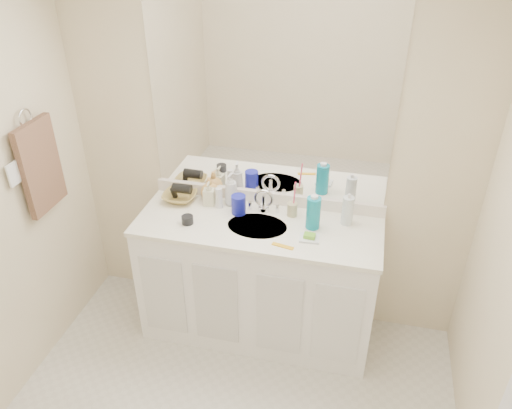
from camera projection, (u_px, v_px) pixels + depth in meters
The scene contains 25 objects.
wall_back at pixel (268, 158), 3.13m from camera, with size 2.60×0.02×2.40m, color beige.
vanity_cabinet at pixel (258, 281), 3.30m from camera, with size 1.50×0.55×0.85m, color white.
countertop at pixel (258, 226), 3.07m from camera, with size 1.52×0.57×0.03m, color white.
backsplash at pixel (267, 197), 3.26m from camera, with size 1.52×0.03×0.08m, color white.
sink_basin at pixel (257, 227), 3.06m from camera, with size 0.37×0.37×0.02m, color beige.
faucet at pixel (264, 203), 3.17m from camera, with size 0.02×0.02×0.11m, color silver.
mirror at pixel (269, 103), 2.93m from camera, with size 1.48×0.01×1.20m, color white.
blue_mug at pixel (239, 205), 3.14m from camera, with size 0.09×0.09×0.12m, color #171CA4.
tan_cup at pixel (292, 209), 3.13m from camera, with size 0.06×0.06×0.09m, color tan.
toothbrush at pixel (294, 195), 3.07m from camera, with size 0.01×0.01×0.20m, color #FF436E.
mouthwash_bottle at pixel (313, 213), 2.98m from camera, with size 0.09×0.09×0.20m, color #0D88A3.
clear_pump_bottle at pixel (348, 211), 3.02m from camera, with size 0.07×0.07×0.18m, color silver.
soap_dish at pixel (309, 238), 2.92m from camera, with size 0.11×0.09×0.01m, color white.
green_soap at pixel (310, 236), 2.91m from camera, with size 0.07×0.05×0.02m, color #78CA31.
orange_comb at pixel (283, 246), 2.87m from camera, with size 0.13×0.03×0.01m, color #F1AD19.
dark_jar at pixel (187, 220), 3.06m from camera, with size 0.07×0.07×0.05m, color black.
extra_white_bottle at pixel (219, 198), 3.20m from camera, with size 0.04×0.04×0.14m, color white.
soap_bottle_white at pixel (231, 189), 3.21m from camera, with size 0.09×0.09×0.22m, color silver.
soap_bottle_cream at pixel (209, 193), 3.23m from camera, with size 0.07×0.07×0.16m, color beige.
soap_bottle_yellow at pixel (210, 188), 3.28m from camera, with size 0.12×0.12×0.16m, color #EDB25C.
wicker_basket at pixel (180, 196), 3.30m from camera, with size 0.22×0.22×0.05m, color #A78A43.
hair_dryer at pixel (182, 189), 3.26m from camera, with size 0.06×0.06×0.13m, color black.
towel_ring at pixel (25, 118), 2.76m from camera, with size 0.11×0.11×0.01m, color silver.
hand_towel at pixel (41, 166), 2.92m from camera, with size 0.04×0.32×0.55m, color #4F372A.
switch_plate at pixel (13, 174), 2.73m from camera, with size 0.01×0.09×0.13m, color white.
Camera 1 is at (0.59, -1.46, 2.58)m, focal length 35.00 mm.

